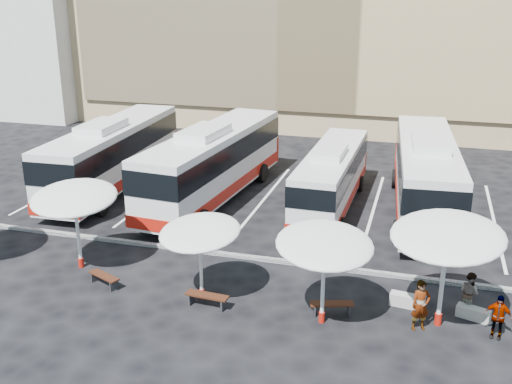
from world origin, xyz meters
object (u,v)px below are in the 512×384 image
(bus_3, at_px, (426,173))
(sunshade_4, at_px, (447,237))
(bus_0, at_px, (113,153))
(wood_bench_2, at_px, (207,297))
(conc_bench_1, at_px, (473,313))
(wood_bench_3, at_px, (332,306))
(conc_bench_0, at_px, (407,301))
(bus_2, at_px, (332,176))
(sunshade_2, at_px, (200,233))
(wood_bench_1, at_px, (104,277))
(bus_1, at_px, (214,161))
(sunshade_1, at_px, (74,198))
(passenger_2, at_px, (498,317))
(passenger_1, at_px, (470,293))
(passenger_0, at_px, (421,305))
(sunshade_3, at_px, (325,245))

(bus_3, relative_size, sunshade_4, 2.81)
(bus_0, distance_m, wood_bench_2, 15.26)
(bus_0, bearing_deg, wood_bench_2, -50.97)
(sunshade_4, height_order, conc_bench_1, sunshade_4)
(wood_bench_3, relative_size, conc_bench_0, 1.28)
(bus_2, distance_m, sunshade_2, 11.58)
(wood_bench_1, bearing_deg, conc_bench_1, 5.88)
(bus_1, height_order, sunshade_1, bus_1)
(wood_bench_1, bearing_deg, bus_3, 45.31)
(bus_0, height_order, bus_3, bus_3)
(passenger_2, bearing_deg, passenger_1, 129.55)
(wood_bench_1, height_order, passenger_0, passenger_0)
(bus_1, relative_size, wood_bench_3, 8.43)
(bus_3, distance_m, passenger_2, 11.96)
(bus_1, height_order, passenger_2, bus_1)
(bus_1, bearing_deg, bus_0, -176.49)
(wood_bench_3, height_order, passenger_2, passenger_2)
(sunshade_2, xyz_separation_m, conc_bench_0, (7.51, 1.51, -2.45))
(bus_2, xyz_separation_m, conc_bench_0, (4.46, -9.62, -1.53))
(bus_2, height_order, passenger_0, bus_2)
(sunshade_3, distance_m, wood_bench_1, 9.11)
(sunshade_4, distance_m, wood_bench_1, 13.02)
(wood_bench_1, xyz_separation_m, conc_bench_1, (13.85, 1.43, -0.13))
(bus_1, relative_size, conc_bench_0, 10.81)
(passenger_1, bearing_deg, sunshade_4, 98.24)
(wood_bench_3, distance_m, passenger_2, 5.56)
(sunshade_2, xyz_separation_m, sunshade_4, (8.61, 0.52, 0.66))
(sunshade_1, bearing_deg, conc_bench_1, 0.87)
(bus_1, distance_m, wood_bench_1, 10.99)
(sunshade_4, xyz_separation_m, wood_bench_3, (-3.68, -0.38, -2.98))
(bus_0, relative_size, wood_bench_3, 8.15)
(bus_0, height_order, wood_bench_2, bus_0)
(wood_bench_1, bearing_deg, passenger_1, 7.75)
(sunshade_1, bearing_deg, sunshade_4, -2.06)
(wood_bench_2, relative_size, wood_bench_3, 1.02)
(sunshade_1, distance_m, sunshade_3, 10.61)
(bus_1, xyz_separation_m, sunshade_1, (-2.47, -9.63, 0.92))
(sunshade_4, bearing_deg, sunshade_2, -176.57)
(passenger_0, bearing_deg, bus_2, 87.95)
(sunshade_2, relative_size, passenger_2, 2.41)
(bus_0, distance_m, sunshade_4, 20.93)
(bus_2, xyz_separation_m, wood_bench_3, (1.87, -10.99, -1.40))
(sunshade_4, bearing_deg, bus_3, 94.19)
(bus_1, height_order, sunshade_3, bus_1)
(sunshade_4, xyz_separation_m, passenger_0, (-0.63, -0.46, -2.43))
(passenger_0, relative_size, passenger_2, 1.16)
(wood_bench_3, distance_m, passenger_1, 5.00)
(conc_bench_1, bearing_deg, sunshade_3, -161.46)
(bus_2, xyz_separation_m, sunshade_1, (-8.88, -10.09, 1.32))
(wood_bench_2, relative_size, conc_bench_1, 1.43)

